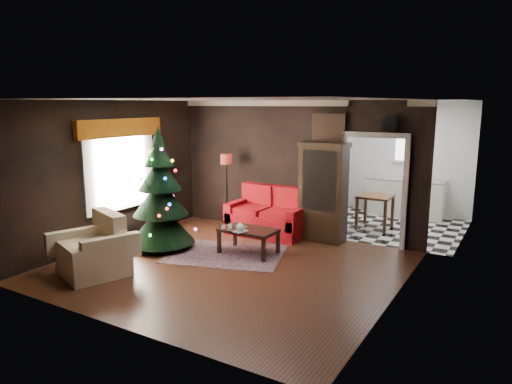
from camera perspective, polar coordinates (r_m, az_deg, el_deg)
The scene contains 26 objects.
floor at distance 8.02m, azimuth -3.32°, elevation -9.15°, with size 5.50×5.50×0.00m, color black.
ceiling at distance 7.54m, azimuth -3.56°, elevation 11.28°, with size 5.50×5.50×0.00m, color white.
wall_back at distance 9.80m, azimuth 4.78°, elevation 2.96°, with size 5.50×5.50×0.00m, color black.
wall_front at distance 5.80m, azimuth -17.40°, elevation -3.03°, with size 5.50×5.50×0.00m, color black.
wall_left at distance 9.46m, azimuth -17.39°, elevation 2.21°, with size 5.50×5.50×0.00m, color black.
wall_right at distance 6.55m, azimuth 16.93°, elevation -1.45°, with size 5.50×5.50×0.00m, color black.
doorway at distance 9.26m, azimuth 14.25°, elevation -0.01°, with size 1.10×0.10×2.10m, color silver, non-canonical shape.
left_window at distance 9.56m, azimuth -16.36°, elevation 2.65°, with size 0.05×1.60×1.40m, color white.
valance at distance 9.42m, azimuth -16.29°, elevation 7.56°, with size 0.12×2.10×0.35m, color #9D500F.
kitchen_floor at distance 10.90m, azimuth 16.25°, elevation -4.15°, with size 3.00×3.00×0.00m, color silver.
kitchen_window at distance 12.01m, azimuth 18.44°, elevation 5.33°, with size 0.70×0.06×0.70m, color white.
rug at distance 8.65m, azimuth -3.74°, elevation -7.62°, with size 2.07×1.51×0.01m, color #32272F.
loveseat at distance 9.76m, azimuth 1.42°, elevation -2.42°, with size 1.70×0.90×1.00m, color maroon, non-canonical shape.
curio_cabinet at distance 9.37m, azimuth 8.25°, elevation -0.28°, with size 0.90×0.45×1.90m, color black, non-canonical shape.
floor_lamp at distance 10.30m, azimuth -3.62°, elevation 0.15°, with size 0.27×0.27×1.62m, color black, non-canonical shape.
christmas_tree at distance 8.95m, azimuth -11.66°, elevation -0.26°, with size 1.25×1.25×2.40m, color black, non-canonical shape.
armchair at distance 7.98m, azimuth -19.38°, elevation -6.41°, with size 1.00×1.00×1.02m, color tan, non-canonical shape.
coffee_table at distance 8.60m, azimuth -0.93°, elevation -6.03°, with size 1.03×0.62×0.46m, color black, non-canonical shape.
teapot at distance 8.33m, azimuth -1.98°, elevation -4.36°, with size 0.17×0.17×0.16m, color silver, non-canonical shape.
cup_a at distance 8.57m, azimuth -4.05°, elevation -4.28°, with size 0.07×0.07×0.06m, color silver.
cup_b at distance 8.59m, azimuth -3.21°, elevation -4.25°, with size 0.07×0.07×0.06m, color white.
book at distance 8.37m, azimuth -2.35°, elevation -3.99°, with size 0.18×0.02×0.24m, color #8E7558.
wall_clock at distance 8.99m, azimuth 16.10°, elevation 8.13°, with size 0.32×0.32×0.06m, color white.
painting at distance 9.38m, azimuth 8.90°, elevation 7.73°, with size 0.62×0.05×0.52m, color tan.
kitchen_counter at distance 11.94m, azimuth 17.83°, elevation -0.73°, with size 1.80×0.60×0.90m, color silver.
kitchen_table at distance 10.60m, azimuth 14.38°, elevation -2.38°, with size 0.70×0.70×0.75m, color brown, non-canonical shape.
Camera 1 is at (4.23, -6.24, 2.75)m, focal length 32.58 mm.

